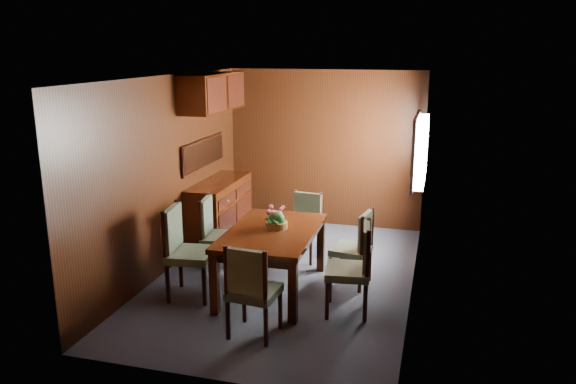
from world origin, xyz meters
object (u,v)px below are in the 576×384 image
(dining_table, at_px, (272,239))
(chair_left_near, at_px, (184,246))
(chair_head, at_px, (251,286))
(flower_centerpiece, at_px, (276,217))
(chair_right_near, at_px, (355,264))
(sideboard, at_px, (220,212))

(dining_table, xyz_separation_m, chair_left_near, (-0.91, -0.39, -0.04))
(chair_head, xyz_separation_m, flower_centerpiece, (-0.09, 1.17, 0.33))
(chair_head, bearing_deg, dining_table, 101.31)
(flower_centerpiece, bearing_deg, chair_right_near, -21.95)
(chair_left_near, relative_size, chair_head, 1.10)
(dining_table, relative_size, chair_right_near, 1.59)
(chair_left_near, xyz_separation_m, chair_head, (1.03, -0.70, -0.06))
(dining_table, distance_m, chair_left_near, 0.99)
(dining_table, bearing_deg, flower_centerpiece, 69.71)
(chair_left_near, bearing_deg, dining_table, 106.51)
(chair_left_near, distance_m, chair_head, 1.24)
(flower_centerpiece, bearing_deg, chair_head, -85.45)
(sideboard, distance_m, flower_centerpiece, 1.84)
(dining_table, height_order, chair_right_near, chair_right_near)
(chair_left_near, height_order, chair_head, chair_left_near)
(dining_table, bearing_deg, chair_right_near, -18.19)
(dining_table, relative_size, chair_head, 1.64)
(dining_table, distance_m, chair_right_near, 1.04)
(chair_right_near, bearing_deg, chair_head, 124.92)
(chair_right_near, bearing_deg, flower_centerpiece, 60.98)
(sideboard, relative_size, chair_head, 1.47)
(sideboard, height_order, chair_right_near, chair_right_near)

